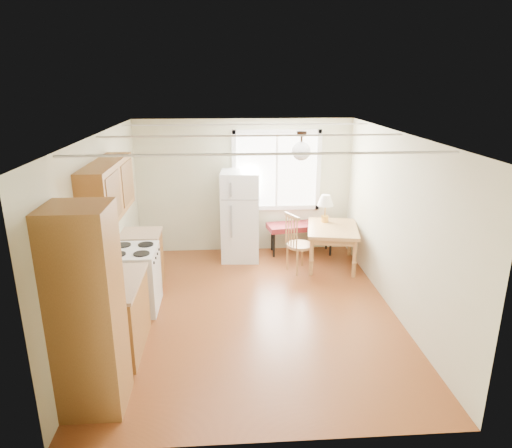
{
  "coord_description": "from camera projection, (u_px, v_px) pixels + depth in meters",
  "views": [
    {
      "loc": [
        -0.36,
        -5.85,
        3.17
      ],
      "look_at": [
        0.08,
        0.48,
        1.15
      ],
      "focal_mm": 32.0,
      "sensor_mm": 36.0,
      "label": 1
    }
  ],
  "objects": [
    {
      "name": "room_shell",
      "position": [
        253.0,
        228.0,
        6.17
      ],
      "size": [
        4.6,
        5.6,
        2.62
      ],
      "color": "#5D2B13",
      "rests_on": "ground"
    },
    {
      "name": "kitchen_run",
      "position": [
        116.0,
        279.0,
        5.58
      ],
      "size": [
        0.65,
        3.4,
        2.2
      ],
      "color": "brown",
      "rests_on": "ground"
    },
    {
      "name": "window_unit",
      "position": [
        277.0,
        171.0,
        8.47
      ],
      "size": [
        1.64,
        0.05,
        1.51
      ],
      "color": "white",
      "rests_on": "room_shell"
    },
    {
      "name": "pendant_light",
      "position": [
        301.0,
        150.0,
        6.3
      ],
      "size": [
        0.26,
        0.26,
        0.4
      ],
      "color": "black",
      "rests_on": "room_shell"
    },
    {
      "name": "refrigerator",
      "position": [
        240.0,
        216.0,
        8.24
      ],
      "size": [
        0.71,
        0.72,
        1.63
      ],
      "rotation": [
        0.0,
        0.0,
        -0.07
      ],
      "color": "silver",
      "rests_on": "ground"
    },
    {
      "name": "bench",
      "position": [
        301.0,
        227.0,
        8.57
      ],
      "size": [
        1.33,
        0.66,
        0.59
      ],
      "rotation": [
        0.0,
        0.0,
        0.16
      ],
      "color": "maroon",
      "rests_on": "ground"
    },
    {
      "name": "dining_table",
      "position": [
        332.0,
        233.0,
        7.98
      ],
      "size": [
        1.05,
        1.27,
        0.71
      ],
      "rotation": [
        0.0,
        0.0,
        -0.19
      ],
      "color": "#9B6C3B",
      "rests_on": "ground"
    },
    {
      "name": "chair",
      "position": [
        296.0,
        239.0,
        7.7
      ],
      "size": [
        0.51,
        0.5,
        1.03
      ],
      "rotation": [
        0.0,
        0.0,
        0.43
      ],
      "color": "#9B6C3B",
      "rests_on": "ground"
    },
    {
      "name": "table_lamp",
      "position": [
        325.0,
        202.0,
        8.13
      ],
      "size": [
        0.29,
        0.29,
        0.5
      ],
      "rotation": [
        0.0,
        0.0,
        -0.14
      ],
      "color": "gold",
      "rests_on": "dining_table"
    },
    {
      "name": "coffee_maker",
      "position": [
        100.0,
        289.0,
        4.87
      ],
      "size": [
        0.23,
        0.27,
        0.37
      ],
      "rotation": [
        0.0,
        0.0,
        0.2
      ],
      "color": "black",
      "rests_on": "kitchen_run"
    },
    {
      "name": "kettle",
      "position": [
        104.0,
        275.0,
        5.33
      ],
      "size": [
        0.11,
        0.11,
        0.21
      ],
      "color": "red",
      "rests_on": "kitchen_run"
    }
  ]
}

